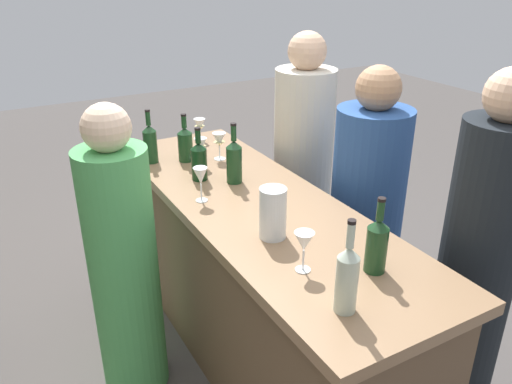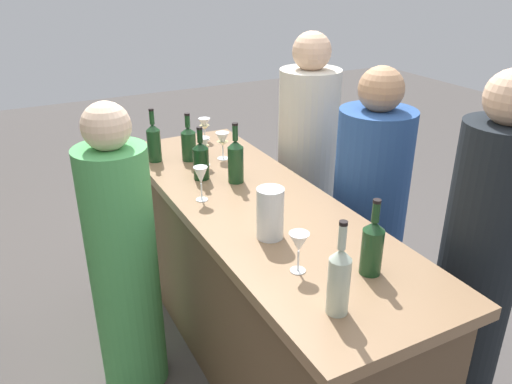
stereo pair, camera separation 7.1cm
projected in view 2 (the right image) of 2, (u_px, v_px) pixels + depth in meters
name	position (u px, v px, depth m)	size (l,w,h in m)	color
ground_plane	(256.00, 354.00, 2.81)	(12.00, 12.00, 0.00)	#4C4744
bar_counter	(256.00, 283.00, 2.62)	(2.18, 0.70, 0.93)	brown
wine_bottle_leftmost_clear_pale	(339.00, 279.00, 1.62)	(0.07, 0.07, 0.33)	#B7C6B2
wine_bottle_second_left_olive_green	(372.00, 246.00, 1.84)	(0.08, 0.08, 0.30)	#193D1E
wine_bottle_center_olive_green	(236.00, 160.00, 2.59)	(0.08, 0.08, 0.31)	#193D1E
wine_bottle_second_right_dark_green	(201.00, 159.00, 2.63)	(0.08, 0.08, 0.28)	black
wine_bottle_rightmost_olive_green	(189.00, 143.00, 2.88)	(0.08, 0.08, 0.27)	#193D1E
wine_bottle_far_right_olive_green	(154.00, 142.00, 2.86)	(0.08, 0.08, 0.30)	#193D1E
wine_glass_near_left	(204.00, 125.00, 3.19)	(0.07, 0.07, 0.14)	white
wine_glass_near_center	(223.00, 141.00, 2.89)	(0.08, 0.08, 0.16)	white
wine_glass_near_right	(204.00, 146.00, 2.80)	(0.07, 0.07, 0.16)	white
wine_glass_far_left	(299.00, 243.00, 1.84)	(0.08, 0.08, 0.16)	white
wine_glass_far_center	(201.00, 176.00, 2.39)	(0.07, 0.07, 0.17)	white
water_pitcher	(270.00, 213.00, 2.08)	(0.11, 0.11, 0.22)	silver
person_left_guest	(475.00, 276.00, 2.15)	(0.32, 0.32, 1.63)	black
person_center_guest	(306.00, 175.00, 3.19)	(0.46, 0.46, 1.61)	beige
person_right_guest	(368.00, 220.00, 2.76)	(0.40, 0.40, 1.52)	#284C8C
person_server_behind	(124.00, 265.00, 2.39)	(0.38, 0.38, 1.45)	#4CA559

